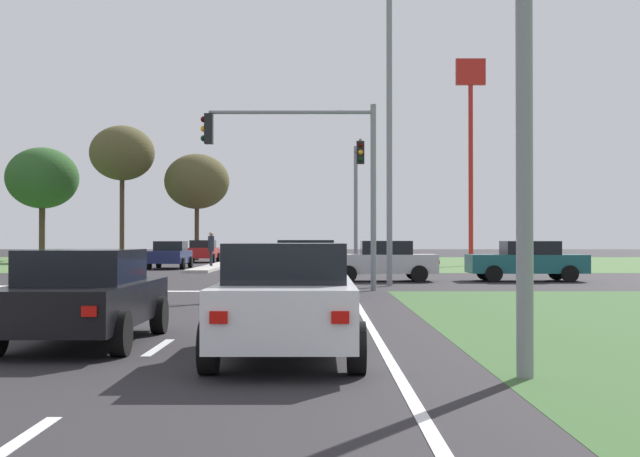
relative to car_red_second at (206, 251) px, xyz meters
The scene contains 29 objects.
ground_plane 25.77m from the car_red_second, 85.06° to the right, with size 200.00×200.00×0.00m, color #282628.
grass_verge_far_right 27.75m from the car_red_second, ahead, with size 35.00×35.00×0.01m, color #476B38.
median_island_far 2.42m from the car_red_second, 16.56° to the right, with size 1.20×36.00×0.14m, color #ADA89E.
lane_dash_near 52.61m from the car_red_second, 83.76° to the right, with size 0.14×2.00×0.01m, color silver.
lane_dash_second 46.65m from the car_red_second, 82.96° to the right, with size 0.14×2.00×0.01m, color silver.
lane_dash_third 40.70m from the car_red_second, 81.93° to the right, with size 0.14×2.00×0.01m, color silver.
lane_dash_fourth 34.77m from the car_red_second, 80.54° to the right, with size 0.14×2.00×0.01m, color silver.
lane_dash_fifth 28.87m from the car_red_second, 78.58° to the right, with size 0.14×2.00×0.01m, color silver.
edge_line_right 44.60m from the car_red_second, 78.27° to the right, with size 0.14×24.00×0.01m, color silver.
stop_bar_near 33.22m from the car_red_second, 79.56° to the right, with size 6.40×0.50×0.01m, color silver.
crosswalk_bar_third 30.93m from the car_red_second, 93.49° to the right, with size 0.70×2.80×0.01m, color silver.
crosswalk_bar_fourth 30.88m from the car_red_second, 91.36° to the right, with size 0.70×2.80×0.01m, color silver.
crosswalk_bar_fifth 30.87m from the car_red_second, 89.23° to the right, with size 0.70×2.80×0.01m, color silver.
crosswalk_bar_sixth 30.91m from the car_red_second, 87.10° to the right, with size 0.70×2.80×0.01m, color silver.
car_red_second is the anchor object (origin of this frame).
car_teal_third 30.78m from the car_red_second, 58.44° to the right, with size 4.49×2.01×1.55m.
car_white_fourth 48.07m from the car_red_second, 80.80° to the right, with size 2.00×4.38×1.57m.
car_black_fifth 46.07m from the car_red_second, 84.41° to the right, with size 1.98×4.50×1.47m.
car_blue_sixth 35.69m from the car_red_second, 77.47° to the right, with size 1.96×4.47×1.60m.
car_silver_seventh 28.33m from the car_red_second, 68.12° to the right, with size 4.18×2.07×1.55m.
car_navy_eighth 12.40m from the car_red_second, 90.31° to the right, with size 2.01×4.35×1.50m.
traffic_signal_far_right 23.24m from the car_red_second, 64.74° to the right, with size 0.32×4.97×5.99m.
traffic_signal_near_right 33.36m from the car_red_second, 76.36° to the right, with size 5.54×0.32×5.88m.
street_lamp_second 31.71m from the car_red_second, 70.62° to the right, with size 2.08×0.96×10.53m.
pedestrian_at_median 12.27m from the car_red_second, 80.02° to the right, with size 0.34×0.34×1.89m.
fastfood_pole_sign 20.53m from the car_red_second, 22.54° to the right, with size 1.80×0.40×12.62m.
treeline_second 15.84m from the car_red_second, 153.65° to the left, with size 5.54×5.54×8.68m.
treeline_third 10.74m from the car_red_second, 146.42° to the left, with size 4.81×4.81×10.08m.
treeline_fourth 7.66m from the car_red_second, 102.40° to the left, with size 4.91×4.91×8.08m.
Camera 1 is at (5.92, -3.41, 1.63)m, focal length 47.88 mm.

